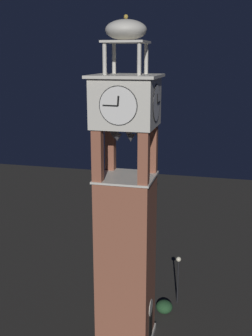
{
  "coord_description": "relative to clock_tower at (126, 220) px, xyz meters",
  "views": [
    {
      "loc": [
        -23.12,
        -5.69,
        17.72
      ],
      "look_at": [
        0.0,
        0.0,
        11.46
      ],
      "focal_mm": 45.57,
      "sensor_mm": 36.0,
      "label": 1
    }
  ],
  "objects": [
    {
      "name": "clock_tower",
      "position": [
        0.0,
        0.0,
        0.0
      ],
      "size": [
        3.75,
        3.75,
        19.86
      ],
      "color": "#93543D",
      "rests_on": "ground"
    },
    {
      "name": "lamp_post",
      "position": [
        5.06,
        -2.67,
        -5.69
      ],
      "size": [
        0.36,
        0.36,
        3.7
      ],
      "color": "black",
      "rests_on": "ground"
    },
    {
      "name": "trash_bin",
      "position": [
        3.3,
        2.49,
        -7.87
      ],
      "size": [
        0.52,
        0.52,
        0.8
      ],
      "primitive_type": "cylinder",
      "color": "#4C4C51",
      "rests_on": "ground"
    },
    {
      "name": "shrub_left_of_tower",
      "position": [
        3.56,
        -1.93,
        -7.82
      ],
      "size": [
        1.18,
        1.18,
        0.91
      ],
      "primitive_type": "ellipsoid",
      "color": "#234C28",
      "rests_on": "ground"
    }
  ]
}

